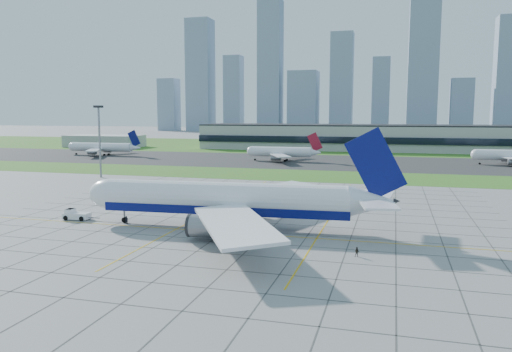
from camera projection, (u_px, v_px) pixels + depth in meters
The scene contains 15 objects.
ground at pixel (227, 230), 98.27m from camera, with size 1400.00×1400.00×0.00m, color gray.
grass_median at pixel (306, 175), 184.31m from camera, with size 700.00×35.00×0.04m, color #3C7320.
asphalt_taxiway at pixel (326, 162), 236.89m from camera, with size 700.00×75.00×0.04m, color #383838.
grass_far at pixel (347, 147), 342.06m from camera, with size 700.00×145.00×0.04m, color #3C7320.
apron_markings at pixel (246, 219), 108.76m from camera, with size 120.00×130.00×0.03m.
terminal at pixel (409, 138), 306.44m from camera, with size 260.00×43.00×15.80m.
service_block at pixel (105, 141), 340.99m from camera, with size 50.00×25.00×8.00m, color #B7B7B2.
light_mast at pixel (99, 132), 176.96m from camera, with size 2.50×2.50×25.60m.
city_skyline at pixel (361, 83), 590.34m from camera, with size 523.00×32.40×160.00m.
airliner at pixel (227, 200), 99.49m from camera, with size 64.83×65.55×20.39m.
pushback_tug at pixel (76, 215), 107.82m from camera, with size 8.36×3.19×2.31m.
crew_near at pixel (127, 220), 103.48m from camera, with size 0.62×0.40×1.69m, color black.
crew_far at pixel (357, 252), 79.79m from camera, with size 0.76×0.59×1.57m, color black.
distant_jet_0 at pixel (102, 147), 272.78m from camera, with size 41.84×42.66×14.08m.
distant_jet_1 at pixel (282, 152), 238.98m from camera, with size 34.62×42.66×14.08m.
Camera 1 is at (31.15, -91.16, 22.83)m, focal length 35.00 mm.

